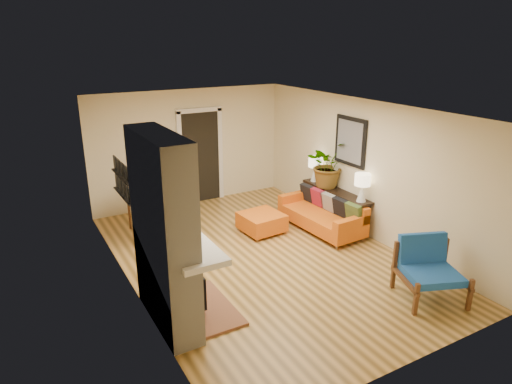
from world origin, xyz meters
TOP-DOWN VIEW (x-y plane):
  - room_shell at (0.60, 2.63)m, footprint 6.50×6.50m
  - fireplace at (-2.00, -1.00)m, footprint 1.09×1.68m
  - sofa at (1.71, 0.46)m, footprint 0.89×1.90m
  - ottoman at (0.54, 0.93)m, footprint 0.82×0.82m
  - blue_chair at (1.52, -2.26)m, footprint 1.11×1.09m
  - dining_table at (-1.29, 1.91)m, footprint 0.83×1.91m
  - console_table at (2.07, 0.56)m, footprint 0.34×1.85m
  - lamp_near at (2.07, -0.18)m, footprint 0.30×0.30m
  - lamp_far at (2.07, 1.29)m, footprint 0.30×0.30m
  - houseplant at (2.06, 0.86)m, footprint 1.06×0.99m

SIDE VIEW (x-z plane):
  - ottoman at x=0.54m, z-range 0.03..0.42m
  - sofa at x=1.71m, z-range -0.04..0.69m
  - blue_chair at x=1.52m, z-range 0.04..0.94m
  - console_table at x=2.07m, z-range 0.21..0.94m
  - dining_table at x=-1.29m, z-range 0.16..1.19m
  - lamp_near at x=2.07m, z-range 0.79..1.33m
  - lamp_far at x=2.07m, z-range 0.79..1.33m
  - houseplant at x=2.06m, z-range 0.73..1.69m
  - room_shell at x=0.60m, z-range -2.01..4.49m
  - fireplace at x=-2.00m, z-range -0.06..2.54m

